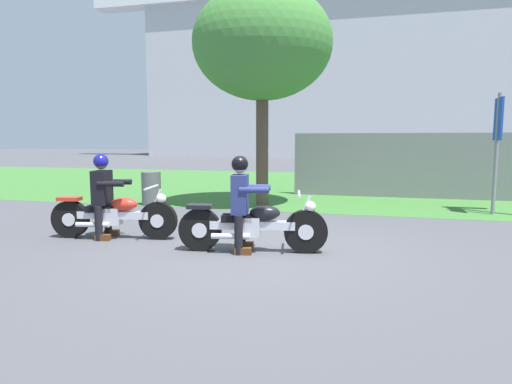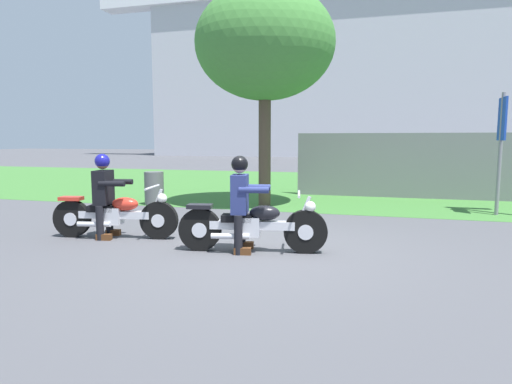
# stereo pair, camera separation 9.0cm
# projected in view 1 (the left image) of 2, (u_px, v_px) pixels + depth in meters

# --- Properties ---
(ground) EXTENTS (120.00, 120.00, 0.00)m
(ground) POSITION_uv_depth(u_px,v_px,m) (254.00, 250.00, 6.51)
(ground) COLOR #4C4C51
(grass_verge) EXTENTS (60.00, 12.00, 0.01)m
(grass_verge) POSITION_uv_depth(u_px,v_px,m) (324.00, 185.00, 15.58)
(grass_verge) COLOR #3D7533
(grass_verge) RESTS_ON ground
(stadium_facade) EXTENTS (51.22, 8.00, 14.54)m
(stadium_facade) POSITION_uv_depth(u_px,v_px,m) (416.00, 78.00, 40.99)
(stadium_facade) COLOR silver
(stadium_facade) RESTS_ON ground
(motorcycle_lead) EXTENTS (2.14, 0.73, 0.87)m
(motorcycle_lead) POSITION_uv_depth(u_px,v_px,m) (253.00, 226.00, 6.36)
(motorcycle_lead) COLOR black
(motorcycle_lead) RESTS_ON ground
(rider_lead) EXTENTS (0.60, 0.53, 1.39)m
(rider_lead) POSITION_uv_depth(u_px,v_px,m) (241.00, 196.00, 6.32)
(rider_lead) COLOR black
(rider_lead) RESTS_ON ground
(motorcycle_follow) EXTENTS (2.10, 0.72, 0.87)m
(motorcycle_follow) POSITION_uv_depth(u_px,v_px,m) (114.00, 215.00, 7.22)
(motorcycle_follow) COLOR black
(motorcycle_follow) RESTS_ON ground
(rider_follow) EXTENTS (0.60, 0.53, 1.39)m
(rider_follow) POSITION_uv_depth(u_px,v_px,m) (103.00, 189.00, 7.19)
(rider_follow) COLOR black
(rider_follow) RESTS_ON ground
(tree_roadside) EXTENTS (3.33, 3.33, 5.22)m
(tree_roadside) POSITION_uv_depth(u_px,v_px,m) (262.00, 45.00, 10.48)
(tree_roadside) COLOR brown
(tree_roadside) RESTS_ON ground
(trash_can) EXTENTS (0.48, 0.48, 0.83)m
(trash_can) POSITION_uv_depth(u_px,v_px,m) (151.00, 188.00, 10.94)
(trash_can) COLOR #595E5B
(trash_can) RESTS_ON ground
(sign_banner) EXTENTS (0.08, 0.60, 2.60)m
(sign_banner) POSITION_uv_depth(u_px,v_px,m) (497.00, 135.00, 9.38)
(sign_banner) COLOR gray
(sign_banner) RESTS_ON ground
(fence_segment) EXTENTS (7.00, 0.06, 1.80)m
(fence_segment) POSITION_uv_depth(u_px,v_px,m) (420.00, 166.00, 12.12)
(fence_segment) COLOR slate
(fence_segment) RESTS_ON ground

